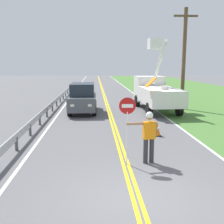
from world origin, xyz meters
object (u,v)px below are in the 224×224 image
flagger_worker (149,134)px  utility_pole_near (184,57)px  utility_bucket_truck (155,91)px  stop_sign_paddle (127,116)px  traffic_cone_lead (157,129)px  oncoming_suv_nearest (83,98)px

flagger_worker → utility_pole_near: 12.60m
utility_bucket_truck → utility_pole_near: bearing=5.0°
stop_sign_paddle → utility_bucket_truck: (3.49, 11.14, -0.30)m
utility_pole_near → traffic_cone_lead: (-3.77, -7.70, -3.61)m
stop_sign_paddle → utility_bucket_truck: bearing=72.6°
stop_sign_paddle → traffic_cone_lead: (1.90, 3.63, -1.37)m
flagger_worker → traffic_cone_lead: size_ratio=2.61×
utility_bucket_truck → stop_sign_paddle: bearing=-107.4°
flagger_worker → utility_bucket_truck: utility_bucket_truck is taller
oncoming_suv_nearest → flagger_worker: bearing=-75.2°
stop_sign_paddle → utility_bucket_truck: size_ratio=0.34×
flagger_worker → utility_pole_near: bearing=66.4°
flagger_worker → stop_sign_paddle: 1.02m
traffic_cone_lead → oncoming_suv_nearest: bearing=119.9°
stop_sign_paddle → utility_pole_near: size_ratio=0.31×
stop_sign_paddle → traffic_cone_lead: 4.33m
utility_bucket_truck → utility_pole_near: utility_pole_near is taller
utility_bucket_truck → traffic_cone_lead: size_ratio=9.82×
utility_bucket_truck → traffic_cone_lead: 7.75m
flagger_worker → utility_bucket_truck: bearing=76.1°
utility_pole_near → traffic_cone_lead: bearing=-116.1°
flagger_worker → traffic_cone_lead: bearing=72.1°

